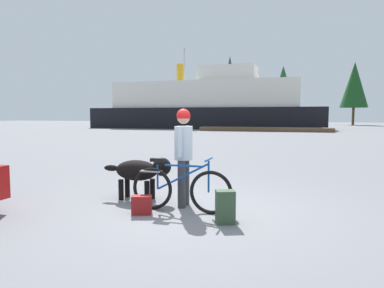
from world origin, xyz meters
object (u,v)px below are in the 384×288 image
Objects in this scene: person_cyclist at (184,148)px; sailboat_moored at (184,124)px; handbag_pannier at (142,205)px; ferry_boat at (207,106)px; dog at (141,171)px; backpack at (225,207)px; bicycle at (180,189)px.

person_cyclist is 36.04m from sailboat_moored.
sailboat_moored reaches higher than person_cyclist.
handbag_pannier is 0.01× the size of ferry_boat.
person_cyclist is 1.08m from dog.
backpack is at bearing -27.98° from dog.
ferry_boat is (-9.06, 37.04, 2.41)m from bicycle.
person_cyclist reaches higher than backpack.
bicycle is 0.06× the size of ferry_boat.
backpack is 0.05× the size of sailboat_moored.
person_cyclist is at bearing -13.21° from dog.
sailboat_moored reaches higher than bicycle.
bicycle is 3.52× the size of backpack.
ferry_boat is (-8.51, 37.36, 2.65)m from handbag_pannier.
ferry_boat reaches higher than handbag_pannier.
dog reaches higher than handbag_pannier.
backpack is at bearing -39.91° from person_cyclist.
ferry_boat is at bearing 102.49° from dog.
sailboat_moored is (-12.17, 34.99, 0.29)m from backpack.
backpack reaches higher than handbag_pannier.
ferry_boat is at bearing 103.80° from person_cyclist.
person_cyclist is (-0.06, 0.36, 0.66)m from bicycle.
bicycle is 36.39m from sailboat_moored.
ferry_boat is (-9.92, 37.44, 2.55)m from backpack.
handbag_pannier is (-0.55, -0.33, -0.24)m from bicycle.
backpack is 38.82m from ferry_boat.
ferry_boat reaches higher than dog.
bicycle is 1.16m from dog.
person_cyclist is at bearing 140.09° from backpack.
bicycle reaches higher than dog.
ferry_boat is (-9.01, 36.68, 1.76)m from person_cyclist.
dog is (-0.93, 0.22, -0.49)m from person_cyclist.
bicycle is at bearing -81.21° from person_cyclist.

